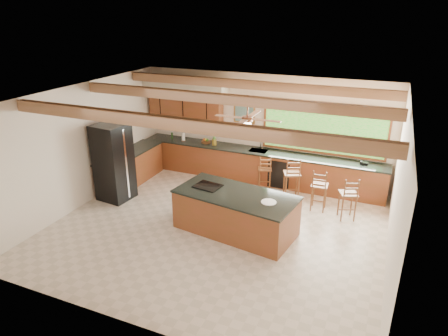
% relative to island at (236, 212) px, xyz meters
% --- Properties ---
extents(ground, '(7.20, 7.20, 0.00)m').
position_rel_island_xyz_m(ground, '(-0.43, -0.05, -0.46)').
color(ground, beige).
rests_on(ground, ground).
extents(room_shell, '(7.27, 6.54, 3.02)m').
position_rel_island_xyz_m(room_shell, '(-0.60, 0.60, 1.75)').
color(room_shell, '#EFE1CF').
rests_on(room_shell, ground).
extents(counter_run, '(7.12, 3.10, 1.24)m').
position_rel_island_xyz_m(counter_run, '(-1.25, 2.47, 0.00)').
color(counter_run, brown).
rests_on(counter_run, ground).
extents(island, '(2.79, 1.61, 0.94)m').
position_rel_island_xyz_m(island, '(0.00, 0.00, 0.00)').
color(island, brown).
rests_on(island, ground).
extents(refrigerator, '(0.85, 0.83, 2.00)m').
position_rel_island_xyz_m(refrigerator, '(-3.48, 0.35, 0.54)').
color(refrigerator, black).
rests_on(refrigerator, ground).
extents(bar_stool_a, '(0.46, 0.46, 0.99)m').
position_rel_island_xyz_m(bar_stool_a, '(-0.08, 2.35, 0.12)').
color(bar_stool_a, brown).
rests_on(bar_stool_a, ground).
extents(bar_stool_b, '(0.54, 0.54, 1.15)m').
position_rel_island_xyz_m(bar_stool_b, '(0.73, 2.05, 0.22)').
color(bar_stool_b, brown).
rests_on(bar_stool_b, ground).
extents(bar_stool_c, '(0.40, 0.40, 1.08)m').
position_rel_island_xyz_m(bar_stool_c, '(1.51, 1.69, 0.18)').
color(bar_stool_c, brown).
rests_on(bar_stool_c, ground).
extents(bar_stool_d, '(0.50, 0.50, 1.07)m').
position_rel_island_xyz_m(bar_stool_d, '(2.21, 1.49, 0.17)').
color(bar_stool_d, brown).
rests_on(bar_stool_d, ground).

